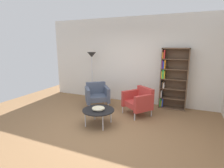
{
  "coord_description": "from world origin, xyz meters",
  "views": [
    {
      "loc": [
        1.71,
        -3.37,
        1.97
      ],
      "look_at": [
        -0.08,
        0.84,
        0.95
      ],
      "focal_mm": 27.86,
      "sensor_mm": 36.0,
      "label": 1
    }
  ],
  "objects_px": {
    "decorative_bowl": "(98,108)",
    "armchair_near_window": "(97,94)",
    "coffee_table_low": "(98,111)",
    "floor_lamp_torchiere": "(92,60)",
    "bookshelf_tall": "(172,79)",
    "armchair_spare_guest": "(139,101)"
  },
  "relations": [
    {
      "from": "decorative_bowl",
      "to": "armchair_near_window",
      "type": "distance_m",
      "value": 1.33
    },
    {
      "from": "coffee_table_low",
      "to": "armchair_spare_guest",
      "type": "xyz_separation_m",
      "value": [
        0.76,
        1.07,
        0.04
      ]
    },
    {
      "from": "decorative_bowl",
      "to": "armchair_near_window",
      "type": "relative_size",
      "value": 0.34
    },
    {
      "from": "coffee_table_low",
      "to": "decorative_bowl",
      "type": "xyz_separation_m",
      "value": [
        -0.0,
        0.0,
        0.06
      ]
    },
    {
      "from": "floor_lamp_torchiere",
      "to": "coffee_table_low",
      "type": "bearing_deg",
      "value": -56.69
    },
    {
      "from": "bookshelf_tall",
      "to": "armchair_near_window",
      "type": "relative_size",
      "value": 2.0
    },
    {
      "from": "bookshelf_tall",
      "to": "decorative_bowl",
      "type": "bearing_deg",
      "value": -128.0
    },
    {
      "from": "bookshelf_tall",
      "to": "coffee_table_low",
      "type": "distance_m",
      "value": 2.59
    },
    {
      "from": "bookshelf_tall",
      "to": "decorative_bowl",
      "type": "relative_size",
      "value": 5.94
    },
    {
      "from": "armchair_near_window",
      "to": "floor_lamp_torchiere",
      "type": "height_order",
      "value": "floor_lamp_torchiere"
    },
    {
      "from": "armchair_near_window",
      "to": "armchair_spare_guest",
      "type": "xyz_separation_m",
      "value": [
        1.41,
        -0.09,
        0.0
      ]
    },
    {
      "from": "coffee_table_low",
      "to": "bookshelf_tall",
      "type": "bearing_deg",
      "value": 52.0
    },
    {
      "from": "floor_lamp_torchiere",
      "to": "decorative_bowl",
      "type": "bearing_deg",
      "value": -56.69
    },
    {
      "from": "bookshelf_tall",
      "to": "coffee_table_low",
      "type": "height_order",
      "value": "bookshelf_tall"
    },
    {
      "from": "bookshelf_tall",
      "to": "floor_lamp_torchiere",
      "type": "xyz_separation_m",
      "value": [
        -2.7,
        -0.25,
        0.51
      ]
    },
    {
      "from": "coffee_table_low",
      "to": "armchair_near_window",
      "type": "xyz_separation_m",
      "value": [
        -0.65,
        1.15,
        0.04
      ]
    },
    {
      "from": "bookshelf_tall",
      "to": "floor_lamp_torchiere",
      "type": "relative_size",
      "value": 1.09
    },
    {
      "from": "coffee_table_low",
      "to": "decorative_bowl",
      "type": "height_order",
      "value": "decorative_bowl"
    },
    {
      "from": "armchair_near_window",
      "to": "armchair_spare_guest",
      "type": "bearing_deg",
      "value": -40.77
    },
    {
      "from": "bookshelf_tall",
      "to": "armchair_spare_guest",
      "type": "xyz_separation_m",
      "value": [
        -0.79,
        -0.92,
        -0.52
      ]
    },
    {
      "from": "coffee_table_low",
      "to": "floor_lamp_torchiere",
      "type": "height_order",
      "value": "floor_lamp_torchiere"
    },
    {
      "from": "armchair_near_window",
      "to": "coffee_table_low",
      "type": "bearing_deg",
      "value": -97.69
    }
  ]
}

